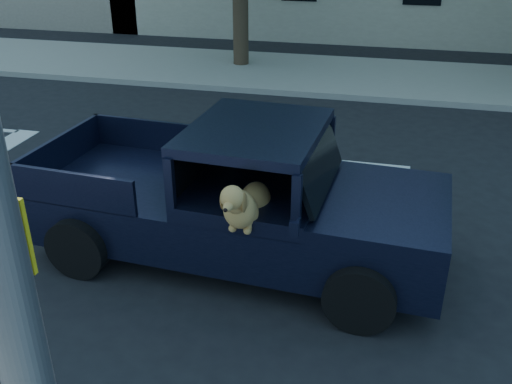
% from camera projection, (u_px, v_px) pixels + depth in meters
% --- Properties ---
extents(ground, '(120.00, 120.00, 0.00)m').
position_uv_depth(ground, '(348.00, 266.00, 7.46)').
color(ground, black).
rests_on(ground, ground).
extents(far_sidewalk, '(60.00, 4.00, 0.15)m').
position_uv_depth(far_sidewalk, '(380.00, 78.00, 15.43)').
color(far_sidewalk, gray).
rests_on(far_sidewalk, ground).
extents(lane_stripes, '(21.60, 0.14, 0.01)m').
position_uv_depth(lane_stripes, '(480.00, 175.00, 10.00)').
color(lane_stripes, silver).
rests_on(lane_stripes, ground).
extents(pickup_truck, '(5.33, 2.83, 1.86)m').
position_uv_depth(pickup_truck, '(230.00, 214.00, 7.42)').
color(pickup_truck, black).
rests_on(pickup_truck, ground).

